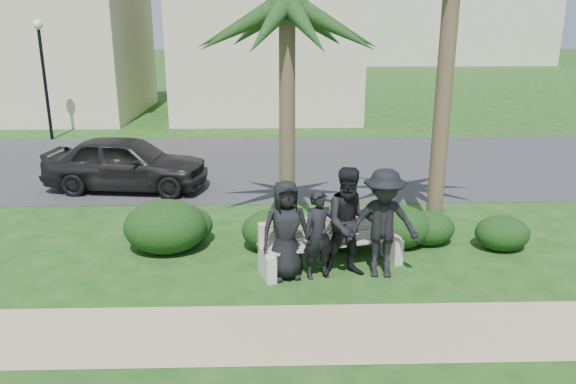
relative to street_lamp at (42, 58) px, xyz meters
name	(u,v)px	position (x,y,z in m)	size (l,w,h in m)	color
ground	(319,277)	(9.00, -12.00, -2.94)	(160.00, 160.00, 0.00)	#163D11
footpath	(329,332)	(9.00, -13.80, -2.94)	(30.00, 1.60, 0.01)	tan
asphalt_street	(298,164)	(9.00, -4.00, -2.94)	(160.00, 8.00, 0.01)	#2D2D30
stucco_bldg_left	(25,34)	(-3.00, 6.00, 0.72)	(10.40, 8.40, 7.30)	beige
stucco_bldg_right	(267,34)	(8.00, 6.00, 0.72)	(8.40, 8.40, 7.30)	beige
street_lamp	(42,58)	(0.00, 0.00, 0.00)	(0.36, 0.36, 4.29)	black
park_bench	(332,246)	(9.25, -11.61, -2.54)	(2.71, 1.29, 0.89)	gray
man_a	(286,230)	(8.43, -11.97, -2.08)	(0.84, 0.55, 1.73)	black
man_b	(319,235)	(8.99, -11.99, -2.16)	(0.57, 0.37, 1.56)	black
man_c	(350,223)	(9.52, -11.92, -1.98)	(0.94, 0.73, 1.93)	black
man_d	(383,223)	(10.08, -11.95, -1.99)	(1.24, 0.71, 1.91)	black
hedge_a	(183,224)	(6.42, -10.35, -2.55)	(1.20, 0.99, 0.78)	black
hedge_b	(165,225)	(6.16, -10.72, -2.43)	(1.58, 1.30, 1.03)	black
hedge_c	(274,229)	(8.23, -10.71, -2.54)	(1.24, 1.03, 0.81)	black
hedge_d	(339,226)	(9.49, -10.62, -2.53)	(1.28, 1.06, 0.84)	black
hedge_e	(428,227)	(11.28, -10.51, -2.60)	(1.04, 0.86, 0.68)	black
hedge_f	(502,232)	(12.63, -10.84, -2.60)	(1.04, 0.86, 0.68)	black
hedge_extra	(398,225)	(10.66, -10.62, -2.53)	(1.28, 1.06, 0.84)	black
palm_left	(287,11)	(8.51, -9.72, 1.48)	(3.00, 3.00, 5.39)	brown
car_a	(127,163)	(4.43, -6.60, -2.23)	(1.68, 4.16, 1.42)	black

